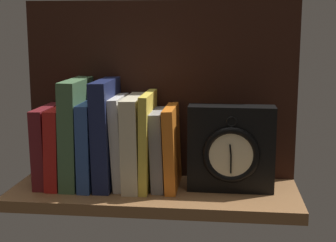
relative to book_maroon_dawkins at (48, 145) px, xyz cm
name	(u,v)px	position (x,y,z in cm)	size (l,w,h in cm)	color
ground_plane	(154,194)	(24.86, -2.11, -10.13)	(63.96, 23.61, 2.50)	brown
back_panel	(160,90)	(24.86, 9.10, 11.97)	(63.96, 1.20, 41.71)	black
book_maroon_dawkins	(48,145)	(0.00, 0.00, 0.00)	(2.88, 15.31, 17.76)	maroon
book_red_requiem	(62,145)	(3.21, 0.00, 0.05)	(2.95, 16.35, 17.87)	red
book_green_romantic	(77,132)	(6.81, 0.00, 3.14)	(3.65, 16.64, 24.05)	#476B44
book_blue_modern	(92,143)	(10.33, 0.00, 0.73)	(2.79, 16.99, 19.22)	#2D4C8E
book_navy_bierce	(107,133)	(13.84, 0.00, 3.13)	(3.63, 16.33, 24.02)	#192147
book_white_catcher	(121,141)	(17.06, 0.00, 1.31)	(2.20, 13.37, 20.38)	silver
book_cream_twain	(135,142)	(20.26, 0.00, 1.33)	(3.61, 16.36, 20.43)	beige
book_yellow_seinlanguage	(148,140)	(23.27, 0.00, 1.75)	(1.80, 16.11, 21.26)	gold
book_gray_chess	(159,149)	(25.82, 0.00, -0.20)	(2.70, 12.84, 17.37)	gray
book_orange_pandolfini	(172,147)	(28.65, 0.00, 0.26)	(2.35, 14.66, 18.27)	orange
framed_clock	(231,149)	(41.74, -1.07, 0.46)	(18.83, 6.90, 18.83)	black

